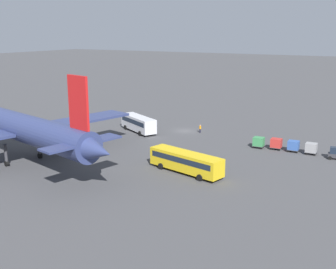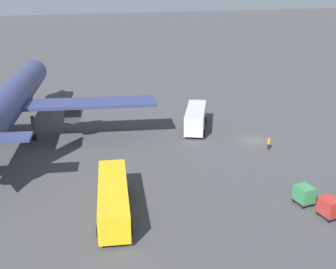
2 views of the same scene
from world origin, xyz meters
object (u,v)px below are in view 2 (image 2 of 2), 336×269
(shuttle_bus_near, at_px, (196,117))
(shuttle_bus_far, at_px, (113,196))
(cargo_cart_red, at_px, (330,207))
(cargo_cart_green, at_px, (304,194))
(airplane, at_px, (11,100))
(worker_person, at_px, (269,144))

(shuttle_bus_near, height_order, shuttle_bus_far, shuttle_bus_near)
(cargo_cart_red, bearing_deg, shuttle_bus_far, 66.87)
(shuttle_bus_near, bearing_deg, cargo_cart_red, -150.13)
(cargo_cart_red, height_order, cargo_cart_green, same)
(airplane, distance_m, shuttle_bus_far, 28.95)
(shuttle_bus_far, bearing_deg, shuttle_bus_near, -28.40)
(cargo_cart_green, bearing_deg, shuttle_bus_far, 74.48)
(shuttle_bus_far, relative_size, cargo_cart_green, 6.34)
(shuttle_bus_near, bearing_deg, cargo_cart_green, -151.23)
(airplane, bearing_deg, worker_person, -105.25)
(airplane, bearing_deg, cargo_cart_red, -128.45)
(cargo_cart_red, distance_m, cargo_cart_green, 3.20)
(shuttle_bus_near, distance_m, shuttle_bus_far, 28.52)
(shuttle_bus_near, bearing_deg, worker_person, -126.13)
(shuttle_bus_near, distance_m, cargo_cart_green, 26.77)
(shuttle_bus_far, height_order, cargo_cart_green, shuttle_bus_far)
(shuttle_bus_near, relative_size, shuttle_bus_far, 0.84)
(airplane, relative_size, shuttle_bus_near, 4.49)
(worker_person, bearing_deg, shuttle_bus_far, 110.81)
(cargo_cart_red, relative_size, cargo_cart_green, 1.00)
(shuttle_bus_far, height_order, cargo_cart_red, shuttle_bus_far)
(worker_person, xyz_separation_m, cargo_cart_red, (-17.88, 4.83, 0.32))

